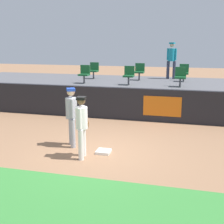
% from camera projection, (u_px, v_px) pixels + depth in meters
% --- Properties ---
extents(ground_plane, '(60.00, 60.00, 0.00)m').
position_uv_depth(ground_plane, '(95.00, 152.00, 8.86)').
color(ground_plane, '#936B4C').
extents(grass_foreground_strip, '(18.00, 2.80, 0.01)m').
position_uv_depth(grass_foreground_strip, '(48.00, 206.00, 5.98)').
color(grass_foreground_strip, '#388438').
rests_on(grass_foreground_strip, ground_plane).
extents(first_base, '(0.40, 0.40, 0.08)m').
position_uv_depth(first_base, '(103.00, 152.00, 8.79)').
color(first_base, white).
rests_on(first_base, ground_plane).
extents(player_fielder_home, '(0.37, 0.56, 1.74)m').
position_uv_depth(player_fielder_home, '(82.00, 123.00, 8.22)').
color(player_fielder_home, white).
rests_on(player_fielder_home, ground_plane).
extents(player_runner_visitor, '(0.47, 0.47, 1.82)m').
position_uv_depth(player_runner_visitor, '(71.00, 113.00, 9.15)').
color(player_runner_visitor, '#9EA3AD').
rests_on(player_runner_visitor, ground_plane).
extents(field_wall, '(18.00, 0.26, 1.32)m').
position_uv_depth(field_wall, '(124.00, 104.00, 12.42)').
color(field_wall, black).
rests_on(field_wall, ground_plane).
extents(bleacher_platform, '(18.00, 4.80, 1.25)m').
position_uv_depth(bleacher_platform, '(135.00, 94.00, 14.85)').
color(bleacher_platform, '#59595E').
rests_on(bleacher_platform, ground_plane).
extents(seat_back_left, '(0.47, 0.44, 0.84)m').
position_uv_depth(seat_back_left, '(94.00, 70.00, 15.80)').
color(seat_back_left, '#4C4C51').
rests_on(seat_back_left, bleacher_platform).
extents(seat_back_right, '(0.45, 0.44, 0.84)m').
position_uv_depth(seat_back_right, '(184.00, 72.00, 14.68)').
color(seat_back_right, '#4C4C51').
rests_on(seat_back_right, bleacher_platform).
extents(seat_front_left, '(0.46, 0.44, 0.84)m').
position_uv_depth(seat_front_left, '(84.00, 73.00, 14.07)').
color(seat_front_left, '#4C4C51').
rests_on(seat_front_left, bleacher_platform).
extents(seat_back_center, '(0.48, 0.44, 0.84)m').
position_uv_depth(seat_back_center, '(140.00, 71.00, 15.21)').
color(seat_back_center, '#4C4C51').
rests_on(seat_back_center, bleacher_platform).
extents(seat_front_right, '(0.48, 0.44, 0.84)m').
position_uv_depth(seat_front_right, '(180.00, 76.00, 13.00)').
color(seat_front_right, '#4C4C51').
rests_on(seat_front_right, bleacher_platform).
extents(seat_front_center, '(0.46, 0.44, 0.84)m').
position_uv_depth(seat_front_center, '(129.00, 74.00, 13.56)').
color(seat_front_center, '#4C4C51').
rests_on(seat_front_center, bleacher_platform).
extents(spectator_hooded, '(0.51, 0.44, 1.86)m').
position_uv_depth(spectator_hooded, '(172.00, 58.00, 15.57)').
color(spectator_hooded, '#33384C').
rests_on(spectator_hooded, bleacher_platform).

